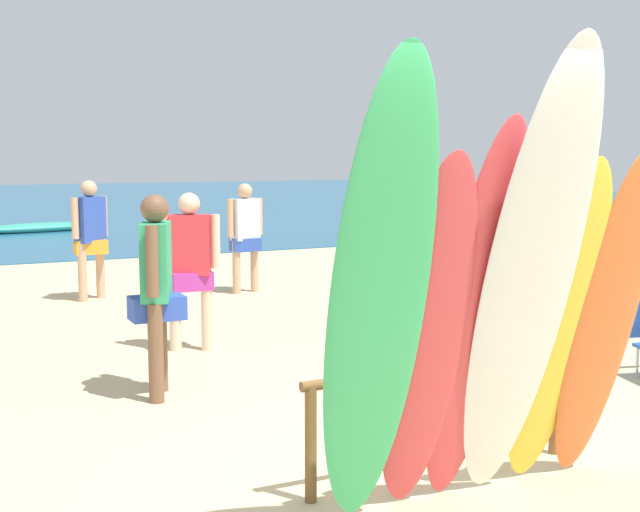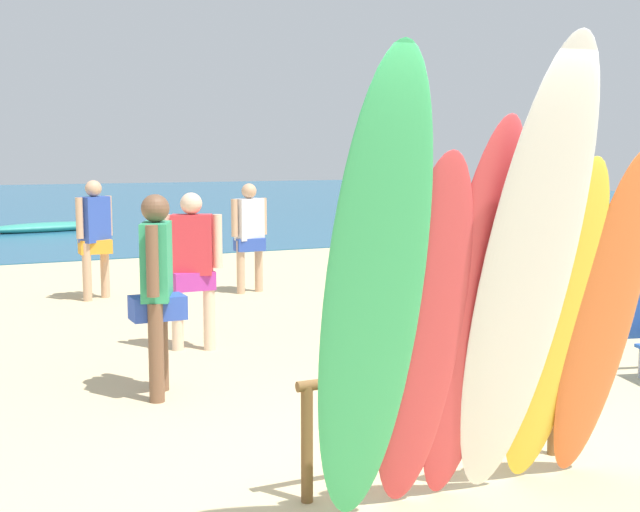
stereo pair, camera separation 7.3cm
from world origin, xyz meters
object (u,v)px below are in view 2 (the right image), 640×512
surfboard_yellow_4 (555,328)px  beachgoer_photographing (157,281)px  surfboard_rack (440,394)px  beachgoer_strolling (192,260)px  beach_chair_red (479,312)px  beachgoer_near_rack (95,231)px  surfboard_red_2 (471,319)px  distant_boat (50,227)px  surfboard_white_3 (524,284)px  surfboard_red_1 (423,340)px  beachgoer_by_water (249,230)px  surfboard_green_0 (373,301)px  surfboard_orange_5 (603,320)px  beach_chair_striped (535,346)px

surfboard_yellow_4 → beachgoer_photographing: bearing=118.9°
surfboard_rack → beachgoer_strolling: (-0.39, 3.94, 0.40)m
surfboard_yellow_4 → beach_chair_red: size_ratio=2.53×
surfboard_yellow_4 → beachgoer_near_rack: size_ratio=1.26×
surfboard_red_2 → distant_boat: (0.22, 18.55, -0.99)m
surfboard_white_3 → surfboard_red_1: bearing=168.3°
beachgoer_near_rack → beachgoer_by_water: beachgoer_near_rack is taller
beachgoer_by_water → beachgoer_near_rack: bearing=155.9°
surfboard_white_3 → beach_chair_red: (2.05, 3.20, -0.88)m
beachgoer_near_rack → surfboard_green_0: bearing=56.7°
beachgoer_near_rack → beachgoer_strolling: bearing=62.7°
beachgoer_photographing → beach_chair_red: size_ratio=2.06×
surfboard_red_1 → beachgoer_by_water: 7.78m
surfboard_red_1 → surfboard_red_2: 0.31m
surfboard_yellow_4 → beachgoer_by_water: 7.61m
surfboard_red_1 → surfboard_yellow_4: bearing=4.7°
beachgoer_near_rack → beach_chair_red: (2.85, -4.90, -0.52)m
surfboard_rack → surfboard_yellow_4: surfboard_yellow_4 is taller
beachgoer_photographing → beachgoer_by_water: 5.23m
surfboard_white_3 → distant_boat: 18.73m
surfboard_rack → beachgoer_photographing: 2.75m
beach_chair_red → surfboard_red_2: bearing=-143.3°
surfboard_green_0 → surfboard_white_3: (0.89, -0.08, 0.04)m
beachgoer_by_water → beach_chair_red: bearing=-94.7°
surfboard_orange_5 → beach_chair_red: (1.34, 3.06, -0.59)m
surfboard_rack → beachgoer_photographing: (-1.13, 2.47, 0.44)m
beachgoer_strolling → beachgoer_by_water: 3.58m
beachgoer_near_rack → beach_chair_striped: size_ratio=2.00×
beachgoer_photographing → beach_chair_striped: bearing=-94.6°
surfboard_white_3 → beachgoer_photographing: bearing=116.8°
surfboard_yellow_4 → beachgoer_strolling: size_ratio=1.28×
surfboard_rack → surfboard_yellow_4: size_ratio=0.93×
surfboard_white_3 → beach_chair_striped: bearing=54.1°
surfboard_red_1 → beach_chair_striped: size_ratio=2.56×
surfboard_rack → surfboard_yellow_4: bearing=-48.2°
surfboard_rack → distant_boat: surfboard_rack is taller
surfboard_red_2 → beach_chair_red: surfboard_red_2 is taller
surfboard_green_0 → surfboard_white_3: 0.89m
surfboard_white_3 → beachgoer_strolling: size_ratio=1.69×
surfboard_red_2 → beach_chair_striped: 2.56m
surfboard_red_2 → surfboard_white_3: size_ratio=0.84×
surfboard_yellow_4 → beach_chair_striped: surfboard_yellow_4 is taller
beachgoer_strolling → surfboard_red_1: bearing=112.1°
surfboard_white_3 → beach_chair_red: size_ratio=3.35×
surfboard_rack → beachgoer_near_rack: bearing=95.6°
surfboard_red_1 → surfboard_white_3: surfboard_white_3 is taller
surfboard_green_0 → surfboard_red_1: bearing=19.7°
surfboard_rack → surfboard_orange_5: size_ratio=0.92×
surfboard_yellow_4 → beachgoer_strolling: surfboard_yellow_4 is taller
surfboard_green_0 → beachgoer_photographing: (-0.33, 3.06, -0.30)m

